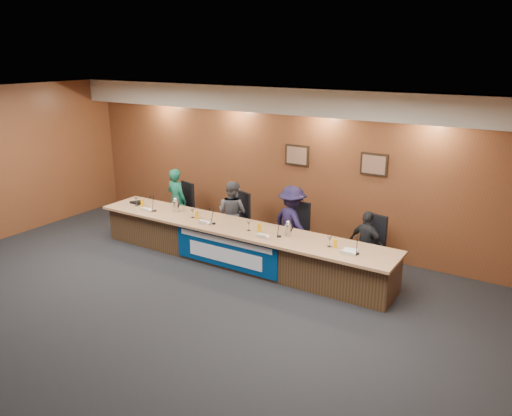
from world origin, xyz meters
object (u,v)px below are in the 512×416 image
(panelist_c, at_px, (292,223))
(panelist_d, at_px, (367,244))
(office_chair_a, at_px, (180,210))
(speakerphone, at_px, (137,202))
(office_chair_c, at_px, (294,233))
(banner, at_px, (225,251))
(panelist_a, at_px, (177,201))
(carafe_right, at_px, (288,230))
(carafe_left, at_px, (176,206))
(office_chair_d, at_px, (368,249))
(panelist_b, at_px, (232,213))
(office_chair_b, at_px, (235,221))
(dais_body, at_px, (238,245))

(panelist_c, xyz_separation_m, panelist_d, (1.49, 0.00, -0.12))
(office_chair_a, height_order, speakerphone, speakerphone)
(panelist_d, relative_size, speakerphone, 3.78)
(office_chair_c, distance_m, speakerphone, 3.47)
(banner, bearing_deg, speakerphone, 170.51)
(panelist_a, height_order, carafe_right, panelist_a)
(panelist_a, relative_size, carafe_left, 6.35)
(panelist_c, distance_m, carafe_right, 0.79)
(office_chair_d, bearing_deg, office_chair_a, -167.79)
(panelist_b, relative_size, office_chair_b, 2.83)
(office_chair_c, distance_m, carafe_left, 2.45)
(panelist_d, relative_size, office_chair_d, 2.52)
(office_chair_b, height_order, office_chair_c, same)
(dais_body, height_order, panelist_c, panelist_c)
(panelist_b, xyz_separation_m, office_chair_d, (2.88, 0.10, -0.20))
(office_chair_c, bearing_deg, panelist_c, -85.47)
(office_chair_d, height_order, carafe_right, carafe_right)
(speakerphone, bearing_deg, office_chair_b, 22.15)
(panelist_a, distance_m, carafe_right, 3.25)
(office_chair_a, distance_m, carafe_left, 1.05)
(office_chair_c, xyz_separation_m, office_chair_d, (1.49, 0.00, 0.00))
(dais_body, relative_size, panelist_b, 4.42)
(panelist_d, bearing_deg, dais_body, 33.58)
(office_chair_b, height_order, speakerphone, speakerphone)
(panelist_d, xyz_separation_m, carafe_left, (-3.78, -0.69, 0.26))
(office_chair_a, relative_size, office_chair_c, 1.00)
(carafe_left, xyz_separation_m, carafe_right, (2.59, -0.02, -0.00))
(panelist_a, bearing_deg, office_chair_c, -171.32)
(dais_body, height_order, office_chair_b, dais_body)
(panelist_c, distance_m, office_chair_a, 2.87)
(dais_body, relative_size, office_chair_c, 12.50)
(banner, distance_m, office_chair_c, 1.46)
(office_chair_d, bearing_deg, panelist_a, -166.47)
(panelist_b, height_order, office_chair_c, panelist_b)
(office_chair_b, bearing_deg, panelist_d, 18.80)
(dais_body, xyz_separation_m, carafe_right, (1.06, 0.01, 0.51))
(banner, xyz_separation_m, office_chair_c, (0.76, 1.24, 0.10))
(panelist_b, relative_size, panelist_d, 1.12)
(carafe_left, height_order, carafe_right, same)
(office_chair_c, distance_m, carafe_right, 0.95)
(panelist_d, xyz_separation_m, speakerphone, (-4.85, -0.70, 0.17))
(office_chair_b, bearing_deg, panelist_b, -69.21)
(panelist_b, distance_m, office_chair_b, 0.22)
(office_chair_c, bearing_deg, banner, -116.98)
(office_chair_a, bearing_deg, banner, -14.38)
(office_chair_c, relative_size, carafe_left, 2.13)
(panelist_c, relative_size, office_chair_a, 3.02)
(banner, bearing_deg, panelist_b, 118.64)
(panelist_b, height_order, carafe_right, panelist_b)
(panelist_b, distance_m, panelist_c, 1.38)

